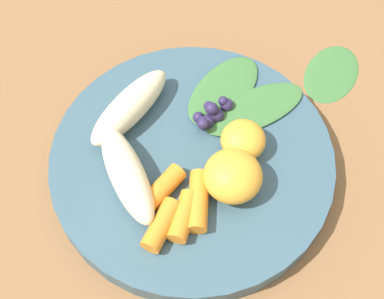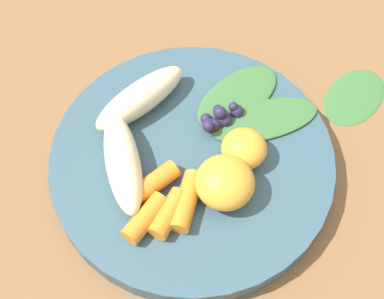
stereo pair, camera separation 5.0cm
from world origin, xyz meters
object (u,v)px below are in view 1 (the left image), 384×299
Objects in this scene: kale_leaf_stray at (332,72)px; banana_peeled_left at (127,174)px; bowl at (192,161)px; orange_segment_near at (243,140)px; banana_peeled_right at (130,107)px.

banana_peeled_left is at bearing 153.34° from kale_leaf_stray.
bowl is at bearing 92.33° from banana_peeled_left.
kale_leaf_stray is (0.03, -0.16, -0.04)m from orange_segment_near.
banana_peeled_left is 2.52× the size of orange_segment_near.
kale_leaf_stray is at bearing -87.57° from bowl.
bowl is 3.08× the size of kale_leaf_stray.
orange_segment_near is at bearing -117.14° from bowl.
banana_peeled_right is at bearing 157.38° from banana_peeled_left.
banana_peeled_right and orange_segment_near have the same top height.
kale_leaf_stray is at bearing 145.23° from banana_peeled_right.
banana_peeled_left is 1.21× the size of kale_leaf_stray.
banana_peeled_right reaches higher than kale_leaf_stray.
bowl is 0.07m from banana_peeled_left.
orange_segment_near is at bearing 106.95° from banana_peeled_right.
bowl is 0.21m from kale_leaf_stray.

